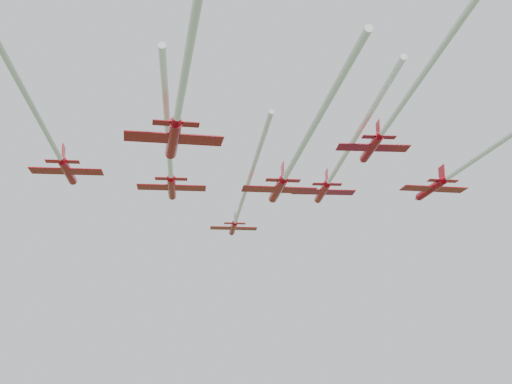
% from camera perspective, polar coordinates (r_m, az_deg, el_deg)
% --- Properties ---
extents(jet_lead, '(19.97, 55.84, 2.36)m').
position_cam_1_polar(jet_lead, '(105.82, -1.24, -1.10)').
color(jet_lead, '#B40112').
extents(jet_row2_left, '(17.93, 48.56, 2.91)m').
position_cam_1_polar(jet_row2_left, '(92.03, -6.88, 2.13)').
color(jet_row2_left, '#B40112').
extents(jet_row2_right, '(16.68, 48.80, 2.73)m').
position_cam_1_polar(jet_row2_right, '(94.16, 6.41, 1.78)').
color(jet_row2_right, '#B40112').
extents(jet_row3_left, '(18.94, 53.02, 2.56)m').
position_cam_1_polar(jet_row3_left, '(75.71, -16.40, 4.57)').
color(jet_row3_left, '#B40112').
extents(jet_row3_mid, '(18.37, 46.61, 2.80)m').
position_cam_1_polar(jet_row3_mid, '(81.00, 2.85, 2.13)').
color(jet_row3_mid, '#B40112').
extents(jet_row3_right, '(25.18, 60.86, 2.48)m').
position_cam_1_polar(jet_row3_right, '(77.91, 18.83, 3.72)').
color(jet_row3_right, '#B40112').
extents(jet_row4_left, '(27.19, 63.28, 2.96)m').
position_cam_1_polar(jet_row4_left, '(56.77, -5.61, 9.97)').
color(jet_row4_left, '#B40112').
extents(jet_row4_right, '(17.67, 53.59, 2.35)m').
position_cam_1_polar(jet_row4_right, '(65.87, 12.04, 7.50)').
color(jet_row4_right, '#B40112').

